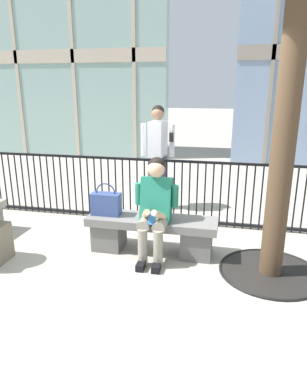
{
  "coord_description": "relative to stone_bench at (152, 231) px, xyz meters",
  "views": [
    {
      "loc": [
        0.88,
        -3.9,
        1.99
      ],
      "look_at": [
        0.0,
        0.1,
        0.75
      ],
      "focal_mm": 32.68,
      "sensor_mm": 36.0,
      "label": 1
    }
  ],
  "objects": [
    {
      "name": "plaza_railing",
      "position": [
        -0.0,
        1.0,
        0.22
      ],
      "size": [
        7.48,
        0.04,
        0.98
      ],
      "color": "black",
      "rests_on": "ground"
    },
    {
      "name": "ground_plane",
      "position": [
        0.0,
        0.0,
        -0.27
      ],
      "size": [
        60.0,
        60.0,
        0.0
      ],
      "primitive_type": "plane",
      "color": "#A8A091"
    },
    {
      "name": "stone_bench",
      "position": [
        0.0,
        0.0,
        0.0
      ],
      "size": [
        1.6,
        0.44,
        0.45
      ],
      "color": "slate",
      "rests_on": "ground"
    },
    {
      "name": "seated_person_with_phone",
      "position": [
        0.07,
        -0.13,
        0.38
      ],
      "size": [
        0.52,
        0.66,
        1.21
      ],
      "color": "gray",
      "rests_on": "ground"
    },
    {
      "name": "handbag_on_bench",
      "position": [
        -0.58,
        -0.01,
        0.33
      ],
      "size": [
        0.36,
        0.17,
        0.41
      ],
      "color": "#33477F",
      "rests_on": "stone_bench"
    },
    {
      "name": "bystander_at_railing",
      "position": [
        -0.26,
        1.6,
        0.73
      ],
      "size": [
        0.55,
        0.4,
        1.71
      ],
      "color": "#383D4C",
      "rests_on": "ground"
    }
  ]
}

